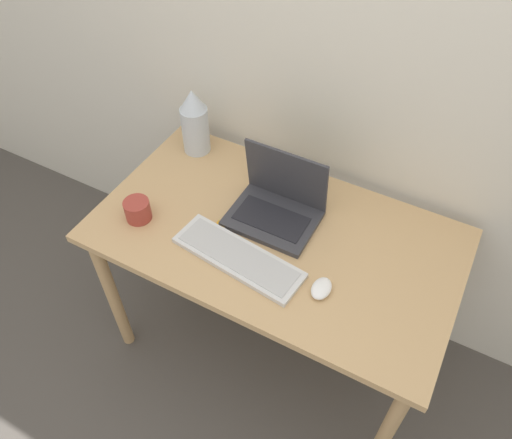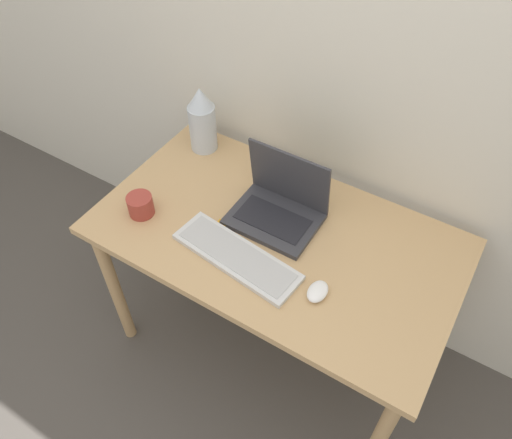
# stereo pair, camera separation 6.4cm
# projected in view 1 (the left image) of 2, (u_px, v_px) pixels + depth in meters

# --- Properties ---
(ground_plane) EXTENTS (12.00, 12.00, 0.00)m
(ground_plane) POSITION_uv_depth(u_px,v_px,m) (231.00, 409.00, 2.09)
(ground_plane) COLOR #4C4742
(wall_back) EXTENTS (6.00, 0.05, 2.50)m
(wall_back) POSITION_uv_depth(u_px,v_px,m) (338.00, 50.00, 1.63)
(wall_back) COLOR silver
(wall_back) RESTS_ON ground_plane
(desk) EXTENTS (1.27, 0.72, 0.76)m
(desk) POSITION_uv_depth(u_px,v_px,m) (275.00, 250.00, 1.81)
(desk) COLOR tan
(desk) RESTS_ON ground_plane
(laptop) EXTENTS (0.31, 0.24, 0.25)m
(laptop) POSITION_uv_depth(u_px,v_px,m) (277.00, 204.00, 1.76)
(laptop) COLOR #333338
(laptop) RESTS_ON desk
(keyboard) EXTENTS (0.47, 0.20, 0.02)m
(keyboard) POSITION_uv_depth(u_px,v_px,m) (238.00, 257.00, 1.66)
(keyboard) COLOR silver
(keyboard) RESTS_ON desk
(mouse) EXTENTS (0.06, 0.09, 0.03)m
(mouse) POSITION_uv_depth(u_px,v_px,m) (321.00, 288.00, 1.57)
(mouse) COLOR white
(mouse) RESTS_ON desk
(vase) EXTENTS (0.11, 0.11, 0.28)m
(vase) POSITION_uv_depth(u_px,v_px,m) (195.00, 122.00, 1.95)
(vase) COLOR silver
(vase) RESTS_ON desk
(mp3_player) EXTENTS (0.04, 0.06, 0.01)m
(mp3_player) POSITION_uv_depth(u_px,v_px,m) (219.00, 228.00, 1.75)
(mp3_player) COLOR orange
(mp3_player) RESTS_ON desk
(mug) EXTENTS (0.09, 0.09, 0.08)m
(mug) POSITION_uv_depth(u_px,v_px,m) (138.00, 210.00, 1.76)
(mug) COLOR #9E382D
(mug) RESTS_ON desk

